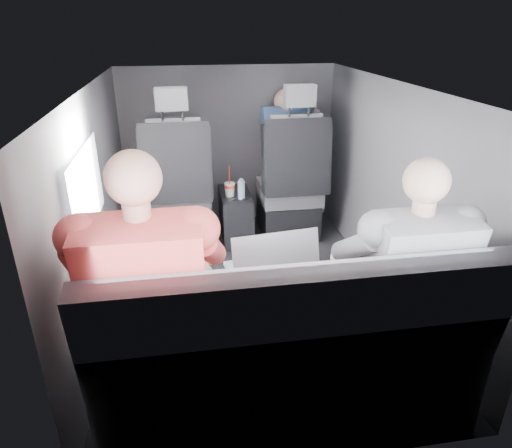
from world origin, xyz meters
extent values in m
plane|color=black|center=(0.00, 0.00, 0.00)|extent=(2.60, 2.60, 0.00)
plane|color=#B2B2AD|center=(0.00, 0.00, 1.35)|extent=(2.60, 2.60, 0.00)
cube|color=#56565B|center=(-0.90, 0.00, 0.68)|extent=(0.02, 2.60, 1.35)
cube|color=#56565B|center=(0.90, 0.00, 0.68)|extent=(0.02, 2.60, 1.35)
cube|color=#56565B|center=(0.00, 1.30, 0.68)|extent=(1.80, 0.02, 1.35)
cube|color=#56565B|center=(0.00, -1.30, 0.68)|extent=(1.80, 0.02, 1.35)
cube|color=white|center=(-0.88, -0.30, 0.90)|extent=(0.02, 0.75, 0.42)
cube|color=black|center=(0.45, 0.67, 0.80)|extent=(0.35, 0.11, 0.59)
cube|color=black|center=(-0.45, 0.92, 0.15)|extent=(0.46, 0.48, 0.30)
cube|color=#5B5B60|center=(-0.45, 0.90, 0.38)|extent=(0.48, 0.46, 0.14)
cube|color=#5B5B60|center=(-0.45, 0.70, 0.75)|extent=(0.38, 0.18, 0.61)
cube|color=black|center=(-0.67, 0.70, 0.72)|extent=(0.08, 0.21, 0.53)
cube|color=black|center=(-0.23, 0.70, 0.72)|extent=(0.08, 0.21, 0.53)
cube|color=black|center=(-0.45, 0.64, 0.74)|extent=(0.50, 0.11, 0.58)
cube|color=#5B5B60|center=(-0.45, 0.66, 1.19)|extent=(0.22, 0.10, 0.15)
cube|color=black|center=(0.45, 0.92, 0.15)|extent=(0.46, 0.48, 0.30)
cube|color=#5B5B60|center=(0.45, 0.90, 0.38)|extent=(0.48, 0.46, 0.14)
cube|color=#5B5B60|center=(0.45, 0.70, 0.75)|extent=(0.38, 0.18, 0.61)
cube|color=black|center=(0.23, 0.70, 0.72)|extent=(0.08, 0.21, 0.53)
cube|color=black|center=(0.67, 0.70, 0.72)|extent=(0.08, 0.21, 0.53)
cube|color=black|center=(0.45, 0.64, 0.74)|extent=(0.50, 0.11, 0.58)
cube|color=#5B5B60|center=(0.45, 0.66, 1.19)|extent=(0.22, 0.10, 0.15)
cube|color=black|center=(0.00, 0.88, 0.20)|extent=(0.24, 0.48, 0.40)
cylinder|color=black|center=(-0.05, 0.76, 0.41)|extent=(0.09, 0.09, 0.01)
cylinder|color=black|center=(0.06, 0.76, 0.41)|extent=(0.09, 0.09, 0.01)
cube|color=#5B5B60|center=(0.00, -1.02, 0.23)|extent=(1.60, 0.50, 0.45)
cube|color=#5B5B60|center=(0.00, -1.25, 0.68)|extent=(1.60, 0.17, 0.47)
cylinder|color=red|center=(-0.05, 0.80, 0.49)|extent=(0.08, 0.08, 0.02)
cylinder|color=white|center=(-0.05, 0.80, 0.51)|extent=(0.09, 0.09, 0.01)
cylinder|color=red|center=(-0.05, 0.80, 0.59)|extent=(0.01, 0.01, 0.14)
cylinder|color=#9DBED5|center=(0.03, 0.75, 0.47)|extent=(0.06, 0.06, 0.14)
cylinder|color=#9DBED5|center=(0.03, 0.75, 0.55)|extent=(0.03, 0.03, 0.02)
cube|color=white|center=(-0.59, -0.77, 0.59)|extent=(0.34, 0.26, 0.02)
cube|color=silver|center=(-0.59, -0.79, 0.60)|extent=(0.28, 0.15, 0.00)
cube|color=white|center=(-0.59, -0.70, 0.60)|extent=(0.10, 0.06, 0.00)
cube|color=white|center=(-0.59, -0.92, 0.71)|extent=(0.33, 0.10, 0.23)
cube|color=white|center=(-0.59, -0.92, 0.71)|extent=(0.29, 0.08, 0.19)
cube|color=#B5B5BA|center=(-0.03, -0.71, 0.59)|extent=(0.42, 0.32, 0.02)
cube|color=silver|center=(-0.03, -0.73, 0.60)|extent=(0.33, 0.19, 0.00)
cube|color=#B5B5BA|center=(-0.03, -0.63, 0.60)|extent=(0.12, 0.07, 0.00)
cube|color=#B5B5BA|center=(-0.03, -0.88, 0.73)|extent=(0.39, 0.13, 0.26)
cube|color=white|center=(-0.03, -0.87, 0.72)|extent=(0.35, 0.10, 0.22)
cube|color=black|center=(0.53, -0.73, 0.59)|extent=(0.33, 0.23, 0.02)
cube|color=black|center=(0.53, -0.75, 0.60)|extent=(0.27, 0.13, 0.00)
cube|color=black|center=(0.53, -0.67, 0.60)|extent=(0.10, 0.05, 0.00)
cube|color=black|center=(0.53, -0.87, 0.70)|extent=(0.32, 0.07, 0.22)
cube|color=white|center=(0.53, -0.87, 0.70)|extent=(0.28, 0.05, 0.18)
cube|color=#2F2F34|center=(-0.68, -0.90, 0.52)|extent=(0.16, 0.47, 0.14)
cube|color=#2F2F34|center=(-0.45, -0.90, 0.52)|extent=(0.16, 0.47, 0.14)
cube|color=#2F2F34|center=(-0.68, -0.65, 0.23)|extent=(0.14, 0.14, 0.45)
cube|color=#2F2F34|center=(-0.45, -0.65, 0.23)|extent=(0.14, 0.14, 0.45)
cube|color=#C54146|center=(-0.57, -1.10, 0.78)|extent=(0.43, 0.29, 0.58)
sphere|color=tan|center=(-0.57, -1.07, 1.20)|extent=(0.19, 0.19, 0.19)
cylinder|color=tan|center=(-0.78, -0.82, 0.69)|extent=(0.12, 0.30, 0.13)
cylinder|color=tan|center=(-0.35, -0.82, 0.69)|extent=(0.12, 0.30, 0.13)
cube|color=navy|center=(0.39, -0.90, 0.51)|extent=(0.15, 0.43, 0.13)
cube|color=navy|center=(0.60, -0.90, 0.51)|extent=(0.15, 0.43, 0.13)
cube|color=navy|center=(0.39, -0.68, 0.23)|extent=(0.13, 0.13, 0.45)
cube|color=navy|center=(0.60, -0.68, 0.23)|extent=(0.13, 0.13, 0.45)
cube|color=slate|center=(0.50, -1.10, 0.75)|extent=(0.39, 0.26, 0.53)
sphere|color=#CEA78D|center=(0.50, -1.07, 1.13)|extent=(0.18, 0.18, 0.18)
cylinder|color=#CEA78D|center=(0.30, -0.82, 0.66)|extent=(0.11, 0.27, 0.12)
cylinder|color=#CEA78D|center=(0.69, -0.82, 0.66)|extent=(0.11, 0.27, 0.12)
cube|color=navy|center=(0.45, 1.08, 0.78)|extent=(0.38, 0.24, 0.55)
sphere|color=tan|center=(0.45, 1.10, 1.08)|extent=(0.19, 0.19, 0.19)
cube|color=navy|center=(0.45, 1.14, 0.49)|extent=(0.32, 0.38, 0.11)
camera|label=1|loc=(-0.40, -2.56, 1.68)|focal=32.00mm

